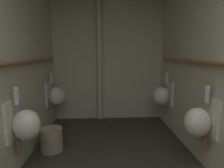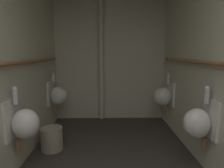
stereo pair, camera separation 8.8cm
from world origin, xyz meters
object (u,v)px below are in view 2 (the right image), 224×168
waste_bin (52,139)px  urinal_right_far (164,96)px  urinal_left_mid (24,123)px  urinal_right_mid (199,122)px  urinal_left_far (58,95)px  standpipe_back_wall (101,57)px

waste_bin → urinal_right_far: bearing=22.9°
urinal_left_mid → waste_bin: (0.12, 0.58, -0.45)m
urinal_left_mid → waste_bin: size_ratio=2.30×
urinal_right_mid → urinal_left_far: bearing=143.1°
waste_bin → urinal_right_mid: bearing=-18.0°
urinal_left_mid → urinal_right_far: (1.95, 1.35, 0.00)m
urinal_right_far → standpipe_back_wall: standpipe_back_wall is taller
waste_bin → urinal_left_far: bearing=98.0°
urinal_left_far → urinal_right_far: size_ratio=1.00×
urinal_right_mid → urinal_right_far: size_ratio=1.00×
standpipe_back_wall → urinal_left_far: bearing=-152.1°
urinal_right_mid → waste_bin: bearing=162.0°
urinal_right_far → standpipe_back_wall: (-1.15, 0.52, 0.69)m
urinal_left_mid → urinal_right_mid: 1.95m
urinal_left_mid → urinal_right_mid: (1.95, -0.02, 0.00)m
urinal_left_far → standpipe_back_wall: (0.80, 0.42, 0.69)m
urinal_right_far → urinal_left_far: bearing=177.2°
urinal_left_far → waste_bin: size_ratio=2.30×
urinal_right_mid → waste_bin: size_ratio=2.30×
urinal_right_mid → standpipe_back_wall: standpipe_back_wall is taller
standpipe_back_wall → waste_bin: 1.85m
urinal_left_mid → standpipe_back_wall: 2.15m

